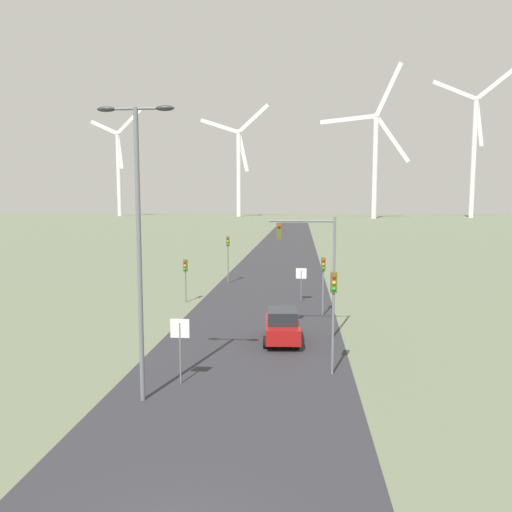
{
  "coord_description": "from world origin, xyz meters",
  "views": [
    {
      "loc": [
        2.64,
        -9.53,
        7.65
      ],
      "look_at": [
        0.0,
        19.54,
        4.43
      ],
      "focal_mm": 35.0,
      "sensor_mm": 36.0,
      "label": 1
    }
  ],
  "objects_px": {
    "stop_sign_far": "(301,278)",
    "wind_turbine_far_left": "(119,165)",
    "traffic_light_post_near_right": "(333,300)",
    "car_approaching": "(282,326)",
    "streetlamp": "(138,224)",
    "wind_turbine_left": "(239,164)",
    "traffic_light_post_mid_left": "(228,249)",
    "traffic_light_mast_overhead": "(313,254)",
    "traffic_light_post_mid_right": "(323,273)",
    "wind_turbine_right": "(474,146)",
    "wind_turbine_center": "(375,154)",
    "stop_sign_near": "(180,338)",
    "traffic_light_post_near_left": "(185,271)"
  },
  "relations": [
    {
      "from": "stop_sign_far",
      "to": "wind_turbine_far_left",
      "type": "bearing_deg",
      "value": 113.67
    },
    {
      "from": "traffic_light_post_near_right",
      "to": "car_approaching",
      "type": "distance_m",
      "value": 5.96
    },
    {
      "from": "streetlamp",
      "to": "wind_turbine_left",
      "type": "bearing_deg",
      "value": 96.23
    },
    {
      "from": "traffic_light_post_mid_left",
      "to": "wind_turbine_far_left",
      "type": "bearing_deg",
      "value": 112.89
    },
    {
      "from": "stop_sign_far",
      "to": "traffic_light_mast_overhead",
      "type": "relative_size",
      "value": 0.38
    },
    {
      "from": "wind_turbine_far_left",
      "to": "wind_turbine_left",
      "type": "height_order",
      "value": "wind_turbine_left"
    },
    {
      "from": "traffic_light_post_mid_right",
      "to": "wind_turbine_right",
      "type": "xyz_separation_m",
      "value": [
        76.25,
        204.69,
        29.56
      ]
    },
    {
      "from": "wind_turbine_center",
      "to": "traffic_light_post_mid_right",
      "type": "bearing_deg",
      "value": -99.02
    },
    {
      "from": "stop_sign_near",
      "to": "wind_turbine_far_left",
      "type": "bearing_deg",
      "value": 110.95
    },
    {
      "from": "stop_sign_near",
      "to": "wind_turbine_center",
      "type": "xyz_separation_m",
      "value": [
        36.81,
        204.28,
        26.22
      ]
    },
    {
      "from": "traffic_light_post_near_right",
      "to": "wind_turbine_center",
      "type": "bearing_deg",
      "value": 81.47
    },
    {
      "from": "streetlamp",
      "to": "traffic_light_post_near_left",
      "type": "distance_m",
      "value": 19.2
    },
    {
      "from": "streetlamp",
      "to": "wind_turbine_right",
      "type": "height_order",
      "value": "wind_turbine_right"
    },
    {
      "from": "streetlamp",
      "to": "traffic_light_post_near_right",
      "type": "distance_m",
      "value": 8.97
    },
    {
      "from": "car_approaching",
      "to": "wind_turbine_far_left",
      "type": "distance_m",
      "value": 244.35
    },
    {
      "from": "stop_sign_near",
      "to": "traffic_light_post_near_right",
      "type": "bearing_deg",
      "value": 15.12
    },
    {
      "from": "traffic_light_post_near_right",
      "to": "stop_sign_near",
      "type": "bearing_deg",
      "value": -164.88
    },
    {
      "from": "traffic_light_post_near_left",
      "to": "wind_turbine_right",
      "type": "relative_size",
      "value": 0.05
    },
    {
      "from": "traffic_light_post_near_right",
      "to": "traffic_light_post_mid_left",
      "type": "xyz_separation_m",
      "value": [
        -8.22,
        24.11,
        -0.13
      ]
    },
    {
      "from": "traffic_light_post_mid_right",
      "to": "wind_turbine_left",
      "type": "xyz_separation_m",
      "value": [
        -32.56,
        214.52,
        23.0
      ]
    },
    {
      "from": "traffic_light_mast_overhead",
      "to": "wind_turbine_left",
      "type": "bearing_deg",
      "value": 98.22
    },
    {
      "from": "streetlamp",
      "to": "stop_sign_far",
      "type": "bearing_deg",
      "value": 72.95
    },
    {
      "from": "traffic_light_post_mid_left",
      "to": "wind_turbine_left",
      "type": "xyz_separation_m",
      "value": [
        -24.29,
        201.94,
        22.67
      ]
    },
    {
      "from": "stop_sign_far",
      "to": "traffic_light_post_near_left",
      "type": "relative_size",
      "value": 0.78
    },
    {
      "from": "traffic_light_post_near_left",
      "to": "car_approaching",
      "type": "bearing_deg",
      "value": -52.5
    },
    {
      "from": "traffic_light_mast_overhead",
      "to": "wind_turbine_right",
      "type": "distance_m",
      "value": 225.45
    },
    {
      "from": "streetlamp",
      "to": "wind_turbine_center",
      "type": "height_order",
      "value": "wind_turbine_center"
    },
    {
      "from": "stop_sign_far",
      "to": "wind_turbine_left",
      "type": "bearing_deg",
      "value": 98.43
    },
    {
      "from": "traffic_light_post_near_left",
      "to": "traffic_light_post_mid_left",
      "type": "relative_size",
      "value": 0.75
    },
    {
      "from": "traffic_light_mast_overhead",
      "to": "traffic_light_post_mid_right",
      "type": "bearing_deg",
      "value": 81.44
    },
    {
      "from": "stop_sign_far",
      "to": "traffic_light_post_mid_right",
      "type": "xyz_separation_m",
      "value": [
        1.46,
        -4.65,
        1.08
      ]
    },
    {
      "from": "streetlamp",
      "to": "traffic_light_post_near_left",
      "type": "bearing_deg",
      "value": 98.13
    },
    {
      "from": "traffic_light_post_near_left",
      "to": "wind_turbine_right",
      "type": "bearing_deg",
      "value": 66.77
    },
    {
      "from": "streetlamp",
      "to": "wind_turbine_center",
      "type": "relative_size",
      "value": 0.17
    },
    {
      "from": "stop_sign_near",
      "to": "traffic_light_post_near_right",
      "type": "relative_size",
      "value": 0.61
    },
    {
      "from": "stop_sign_near",
      "to": "traffic_light_post_mid_left",
      "type": "bearing_deg",
      "value": 93.98
    },
    {
      "from": "traffic_light_post_near_right",
      "to": "wind_turbine_center",
      "type": "xyz_separation_m",
      "value": [
        30.39,
        202.54,
        24.84
      ]
    },
    {
      "from": "streetlamp",
      "to": "traffic_light_post_near_right",
      "type": "height_order",
      "value": "streetlamp"
    },
    {
      "from": "streetlamp",
      "to": "wind_turbine_left",
      "type": "distance_m",
      "value": 231.77
    },
    {
      "from": "stop_sign_near",
      "to": "traffic_light_post_near_right",
      "type": "distance_m",
      "value": 6.79
    },
    {
      "from": "stop_sign_near",
      "to": "car_approaching",
      "type": "relative_size",
      "value": 0.66
    },
    {
      "from": "wind_turbine_right",
      "to": "traffic_light_mast_overhead",
      "type": "bearing_deg",
      "value": -110.14
    },
    {
      "from": "wind_turbine_left",
      "to": "wind_turbine_right",
      "type": "height_order",
      "value": "wind_turbine_right"
    },
    {
      "from": "stop_sign_near",
      "to": "car_approaching",
      "type": "xyz_separation_m",
      "value": [
        4.02,
        6.63,
        -1.04
      ]
    },
    {
      "from": "car_approaching",
      "to": "wind_turbine_far_left",
      "type": "height_order",
      "value": "wind_turbine_far_left"
    },
    {
      "from": "stop_sign_near",
      "to": "wind_turbine_center",
      "type": "distance_m",
      "value": 209.22
    },
    {
      "from": "streetlamp",
      "to": "stop_sign_far",
      "type": "distance_m",
      "value": 21.26
    },
    {
      "from": "traffic_light_post_mid_left",
      "to": "traffic_light_post_mid_right",
      "type": "xyz_separation_m",
      "value": [
        8.27,
        -12.58,
        -0.33
      ]
    },
    {
      "from": "traffic_light_post_near_left",
      "to": "wind_turbine_left",
      "type": "xyz_separation_m",
      "value": [
        -22.41,
        211.12,
        23.46
      ]
    },
    {
      "from": "traffic_light_mast_overhead",
      "to": "wind_turbine_center",
      "type": "xyz_separation_m",
      "value": [
        31.14,
        196.38,
        23.47
      ]
    }
  ]
}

